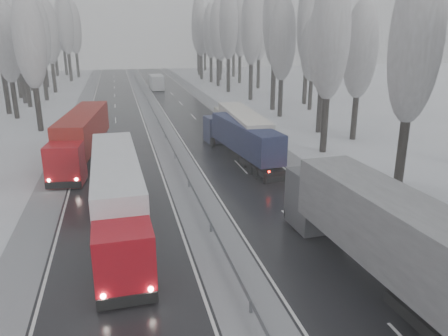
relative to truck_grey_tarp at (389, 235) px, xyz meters
name	(u,v)px	position (x,y,z in m)	size (l,w,h in m)	color
carriageway_right	(224,150)	(-1.31, 25.58, -2.66)	(7.50, 200.00, 0.03)	black
carriageway_left	(117,157)	(-11.81, 25.58, -2.66)	(7.50, 200.00, 0.03)	black
median_slush	(172,153)	(-6.56, 25.58, -2.66)	(3.00, 200.00, 0.04)	gray
shoulder_right	(271,147)	(3.64, 25.58, -2.66)	(2.40, 200.00, 0.04)	gray
shoulder_left	(62,160)	(-16.76, 25.58, -2.66)	(2.40, 200.00, 0.04)	gray
median_guardrail	(172,147)	(-6.56, 25.56, -2.08)	(0.12, 200.00, 0.76)	slate
tree_16	(416,42)	(8.47, 11.24, 7.99)	(3.60, 3.60, 16.53)	black
tree_18	(330,39)	(7.94, 22.61, 8.02)	(3.60, 3.60, 16.58)	black
tree_19	(360,51)	(13.46, 26.61, 6.74)	(3.60, 3.60, 14.57)	black
tree_20	(324,43)	(11.33, 30.74, 7.46)	(3.60, 3.60, 15.71)	black
tree_21	(327,25)	(13.56, 34.74, 9.32)	(3.60, 3.60, 18.62)	black
tree_22	(283,40)	(10.46, 41.18, 7.56)	(3.60, 3.60, 15.86)	black
tree_23	(313,50)	(16.74, 45.18, 6.09)	(3.60, 3.60, 13.55)	black
tree_24	(275,18)	(11.33, 46.60, 10.51)	(3.60, 3.60, 20.49)	black
tree_25	(308,23)	(18.25, 50.60, 9.84)	(3.60, 3.60, 19.44)	black
tree_26	(252,26)	(11.00, 56.85, 9.42)	(3.60, 3.60, 18.78)	black
tree_27	(283,31)	(18.15, 60.85, 8.68)	(3.60, 3.60, 17.62)	black
tree_28	(229,24)	(9.78, 67.53, 9.96)	(3.60, 3.60, 19.62)	black
tree_29	(259,29)	(17.15, 71.53, 8.99)	(3.60, 3.60, 18.11)	black
tree_30	(218,30)	(10.00, 77.28, 8.84)	(3.60, 3.60, 17.86)	black
tree_31	(240,28)	(15.91, 81.28, 9.29)	(3.60, 3.60, 18.58)	black
tree_32	(211,32)	(10.07, 84.79, 8.50)	(3.60, 3.60, 17.33)	black
tree_33	(220,40)	(13.20, 88.79, 6.58)	(3.60, 3.60, 14.33)	black
tree_34	(201,31)	(9.17, 91.89, 8.69)	(3.60, 3.60, 17.63)	black
tree_35	(234,29)	(18.38, 95.89, 9.09)	(3.60, 3.60, 18.25)	black
tree_36	(199,24)	(10.47, 101.74, 10.34)	(3.60, 3.60, 20.23)	black
tree_37	(221,34)	(17.46, 105.74, 7.89)	(3.60, 3.60, 16.37)	black
tree_38	(198,30)	(12.17, 112.30, 8.91)	(3.60, 3.60, 17.97)	black
tree_39	(205,34)	(14.99, 116.30, 7.77)	(3.60, 3.60, 16.19)	black
tree_62	(30,40)	(-20.51, 39.30, 7.68)	(3.60, 3.60, 16.04)	black
tree_64	(6,42)	(-24.83, 48.29, 7.28)	(3.60, 3.60, 15.42)	black
tree_66	(22,42)	(-24.72, 57.92, 7.16)	(3.60, 3.60, 15.23)	black
tree_67	(16,33)	(-26.11, 61.92, 8.35)	(3.60, 3.60, 17.09)	black
tree_68	(39,35)	(-23.14, 64.69, 8.07)	(3.60, 3.60, 16.65)	black
tree_69	(11,24)	(-27.98, 68.69, 9.78)	(3.60, 3.60, 19.35)	black
tree_70	(49,33)	(-22.89, 74.77, 8.35)	(3.60, 3.60, 17.09)	black
tree_71	(24,24)	(-27.65, 78.77, 9.95)	(3.60, 3.60, 19.61)	black
tree_72	(42,39)	(-25.49, 84.11, 7.08)	(3.60, 3.60, 15.11)	black
tree_73	(30,32)	(-28.38, 88.11, 8.43)	(3.60, 3.60, 17.22)	black
tree_74	(66,25)	(-21.64, 94.91, 9.99)	(3.60, 3.60, 19.68)	black
tree_75	(26,28)	(-30.76, 98.91, 9.31)	(3.60, 3.60, 18.60)	black
tree_76	(74,28)	(-20.61, 104.30, 9.27)	(3.60, 3.60, 18.55)	black
tree_77	(53,39)	(-26.23, 108.30, 6.58)	(3.60, 3.60, 14.32)	black
tree_78	(62,26)	(-24.12, 110.89, 9.91)	(3.60, 3.60, 19.55)	black
tree_79	(53,32)	(-26.90, 114.89, 8.33)	(3.60, 3.60, 17.07)	black
truck_grey_tarp	(389,235)	(0.00, 0.00, 0.00)	(3.69, 18.01, 4.59)	#46464B
truck_blue_box	(241,137)	(-0.67, 22.03, -0.55)	(3.83, 14.32, 3.64)	#1F254E
truck_cream_box	(240,126)	(0.30, 25.57, -0.38)	(3.01, 15.46, 3.94)	#BAB8A4
box_truck_distant	(156,82)	(-3.50, 74.59, -1.18)	(2.51, 7.90, 2.94)	silver
truck_red_white	(117,192)	(-11.79, 9.06, -0.20)	(3.04, 16.63, 4.25)	#A90914
truck_red_red	(82,134)	(-14.75, 24.98, -0.19)	(4.64, 16.79, 4.27)	#AC0910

